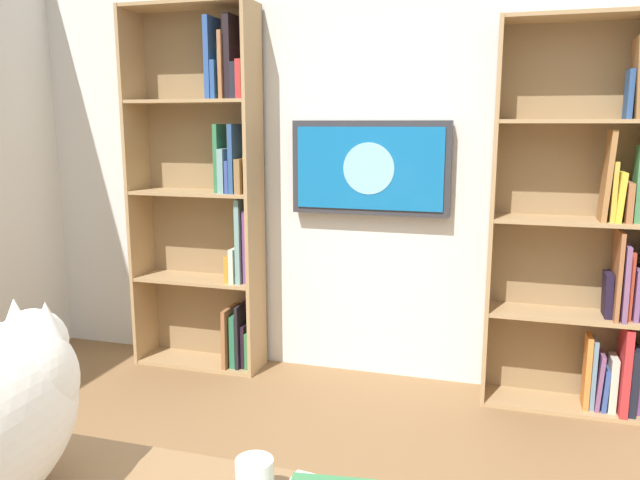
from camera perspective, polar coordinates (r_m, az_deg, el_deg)
The scene contains 4 objects.
wall_back at distance 3.67m, azimuth 5.20°, elevation 8.01°, with size 4.52×0.06×2.70m, color silver.
bookshelf_left at distance 3.50m, azimuth 24.12°, elevation 0.85°, with size 0.85×0.28×2.05m.
bookshelf_right at distance 3.86m, azimuth -10.07°, elevation 4.41°, with size 0.81×0.28×2.20m.
wall_mounted_tv at distance 3.60m, azimuth 4.61°, elevation 6.61°, with size 0.92×0.07×0.54m.
Camera 1 is at (-0.72, 1.37, 1.52)m, focal length 34.78 mm.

